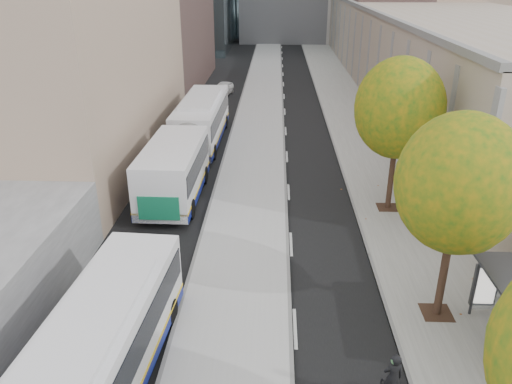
{
  "coord_description": "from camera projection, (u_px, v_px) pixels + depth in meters",
  "views": [
    {
      "loc": [
        -2.46,
        -2.3,
        11.63
      ],
      "look_at": [
        -3.3,
        18.29,
        2.5
      ],
      "focal_mm": 35.0,
      "sensor_mm": 36.0,
      "label": 1
    }
  ],
  "objects": [
    {
      "name": "bus_far",
      "position": [
        192.0,
        138.0,
        32.43
      ],
      "size": [
        3.03,
        19.1,
        3.18
      ],
      "rotation": [
        0.0,
        0.0,
        -0.01
      ],
      "color": "silver",
      "rests_on": "ground"
    },
    {
      "name": "distant_car",
      "position": [
        223.0,
        89.0,
        50.96
      ],
      "size": [
        2.19,
        4.08,
        1.32
      ],
      "primitive_type": "imported",
      "rotation": [
        0.0,
        0.0,
        -0.17
      ],
      "color": "silver",
      "rests_on": "ground"
    },
    {
      "name": "bus_platform",
      "position": [
        257.0,
        134.0,
        38.81
      ],
      "size": [
        4.25,
        150.0,
        0.15
      ],
      "primitive_type": "cube",
      "color": "#ADADAD",
      "rests_on": "ground"
    },
    {
      "name": "tree_d",
      "position": [
        399.0,
        109.0,
        24.47
      ],
      "size": [
        4.4,
        4.4,
        7.6
      ],
      "color": "black",
      "rests_on": "sidewalk"
    },
    {
      "name": "sidewalk",
      "position": [
        361.0,
        135.0,
        38.53
      ],
      "size": [
        4.75,
        150.0,
        0.08
      ],
      "primitive_type": "cube",
      "color": "gray",
      "rests_on": "ground"
    },
    {
      "name": "tree_c",
      "position": [
        459.0,
        184.0,
        16.34
      ],
      "size": [
        4.2,
        4.2,
        7.28
      ],
      "color": "black",
      "rests_on": "sidewalk"
    },
    {
      "name": "building_tan",
      "position": [
        419.0,
        37.0,
        62.99
      ],
      "size": [
        18.0,
        92.0,
        8.0
      ],
      "primitive_type": "cube",
      "color": "gray",
      "rests_on": "ground"
    }
  ]
}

